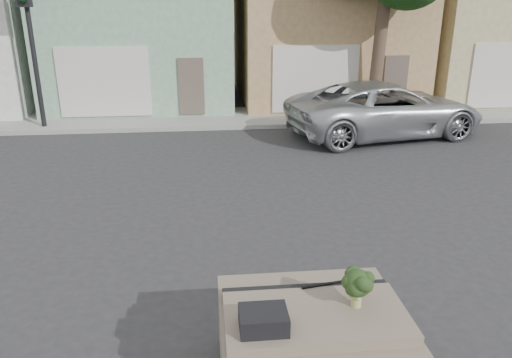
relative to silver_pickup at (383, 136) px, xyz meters
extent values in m
plane|color=#303033|center=(-4.65, -7.76, 0.00)|extent=(120.00, 120.00, 0.00)
cube|color=gray|center=(-4.65, 2.74, 0.07)|extent=(40.00, 3.00, 0.15)
cube|color=#86AC8F|center=(-8.15, 6.74, 3.77)|extent=(7.20, 8.20, 7.55)
cube|color=tan|center=(-0.65, 6.74, 3.77)|extent=(7.20, 8.20, 7.55)
cube|color=tan|center=(6.85, 6.74, 3.77)|extent=(7.20, 8.20, 7.55)
imported|color=#B1B5B9|center=(0.00, 0.00, 0.00)|extent=(6.71, 4.04, 1.74)
cube|color=black|center=(-11.15, 1.74, 2.55)|extent=(0.40, 0.40, 5.10)
cube|color=#756958|center=(-4.65, -10.76, 0.56)|extent=(2.00, 1.80, 1.12)
cube|color=black|center=(-5.23, -11.11, 1.22)|extent=(0.48, 0.38, 0.20)
cube|color=black|center=(-4.37, -10.38, 1.13)|extent=(0.69, 0.15, 0.02)
cube|color=black|center=(-4.21, -10.82, 1.34)|extent=(0.50, 0.50, 0.44)
camera|label=1|loc=(-5.73, -15.23, 4.21)|focal=35.00mm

